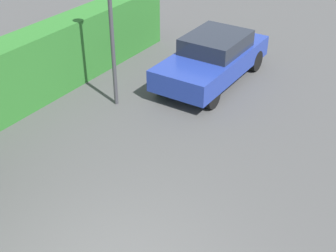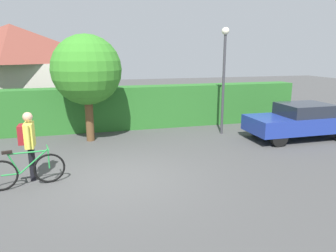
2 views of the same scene
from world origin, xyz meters
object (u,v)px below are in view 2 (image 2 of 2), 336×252
Objects in this scene: parked_car_near at (300,120)px; bicycle at (26,171)px; person_rider at (28,139)px; tree_kerbside at (87,70)px; street_lamp at (224,66)px.

parked_car_near is 2.19× the size of bicycle.
parked_car_near is 9.26m from person_rider.
bicycle is 4.59m from tree_kerbside.
person_rider is at bearing 82.91° from bicycle.
tree_kerbside is (-7.57, 1.76, 1.86)m from parked_car_near.
tree_kerbside is at bearing 166.93° from parked_car_near.
person_rider is at bearing -115.08° from tree_kerbside.
bicycle is 0.44× the size of street_lamp.
person_rider is (-9.12, -1.54, 0.38)m from parked_car_near.
tree_kerbside is (1.55, 3.30, 1.48)m from person_rider.
street_lamp is at bearing 24.21° from person_rider.
parked_car_near is 7.99m from tree_kerbside.
street_lamp is (6.61, 2.97, 1.58)m from person_rider.
bicycle is 1.02× the size of person_rider.
parked_car_near is 9.39m from bicycle.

